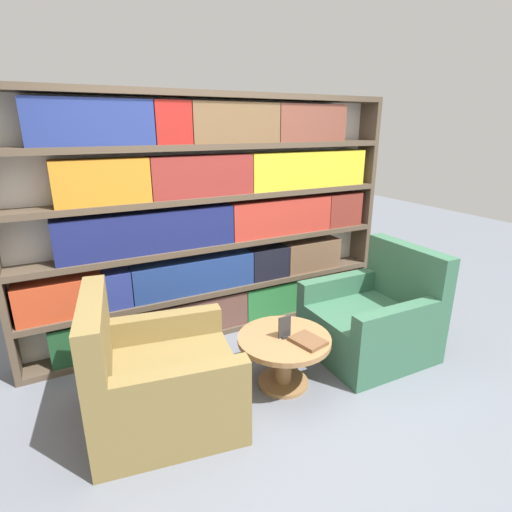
# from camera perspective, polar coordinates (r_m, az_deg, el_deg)

# --- Properties ---
(ground_plane) EXTENTS (14.00, 14.00, 0.00)m
(ground_plane) POSITION_cam_1_polar(r_m,az_deg,el_deg) (3.06, 4.49, -20.23)
(ground_plane) COLOR slate
(bookshelf) EXTENTS (3.46, 0.30, 2.16)m
(bookshelf) POSITION_cam_1_polar(r_m,az_deg,el_deg) (3.63, -5.63, 4.81)
(bookshelf) COLOR silver
(bookshelf) RESTS_ON ground_plane
(armchair_left) EXTENTS (1.05, 1.00, 0.92)m
(armchair_left) POSITION_cam_1_polar(r_m,az_deg,el_deg) (2.82, -13.87, -16.93)
(armchair_left) COLOR olive
(armchair_left) RESTS_ON ground_plane
(armchair_right) EXTENTS (0.95, 0.88, 0.92)m
(armchair_right) POSITION_cam_1_polar(r_m,az_deg,el_deg) (3.63, 16.40, -8.76)
(armchair_right) COLOR #336047
(armchair_right) RESTS_ON ground_plane
(coffee_table) EXTENTS (0.70, 0.70, 0.41)m
(coffee_table) POSITION_cam_1_polar(r_m,az_deg,el_deg) (3.08, 4.01, -13.31)
(coffee_table) COLOR olive
(coffee_table) RESTS_ON ground_plane
(table_sign) EXTENTS (0.10, 0.06, 0.17)m
(table_sign) POSITION_cam_1_polar(r_m,az_deg,el_deg) (2.98, 4.09, -10.26)
(table_sign) COLOR black
(table_sign) RESTS_ON coffee_table
(stray_book) EXTENTS (0.23, 0.27, 0.03)m
(stray_book) POSITION_cam_1_polar(r_m,az_deg,el_deg) (2.96, 7.45, -11.92)
(stray_book) COLOR brown
(stray_book) RESTS_ON coffee_table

